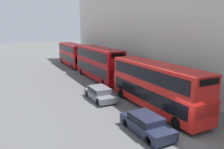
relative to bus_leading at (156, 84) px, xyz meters
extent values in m
plane|color=#5B5B5B|center=(-1.60, -5.14, -2.31)|extent=(200.00, 200.00, 0.00)
cube|color=red|center=(0.00, 0.01, -0.96)|extent=(2.55, 11.31, 2.01)
cube|color=red|center=(0.00, 0.01, 0.96)|extent=(2.50, 11.08, 1.83)
cube|color=black|center=(0.00, 0.01, -0.72)|extent=(2.59, 10.40, 1.13)
cube|color=black|center=(0.00, 0.01, 1.05)|extent=(2.59, 10.40, 1.10)
cube|color=black|center=(0.00, -5.62, -0.56)|extent=(2.17, 0.06, 1.00)
cube|color=black|center=(0.00, -5.62, 1.51)|extent=(1.78, 0.06, 0.44)
cylinder|color=black|center=(-1.12, -4.05, -1.81)|extent=(0.30, 1.00, 1.00)
cylinder|color=black|center=(1.13, -4.05, -1.81)|extent=(0.30, 1.00, 1.00)
cylinder|color=black|center=(-1.12, 4.06, -1.81)|extent=(0.30, 1.00, 1.00)
cylinder|color=black|center=(1.13, 4.06, -1.81)|extent=(0.30, 1.00, 1.00)
cube|color=#A80F14|center=(0.00, 12.85, -0.86)|extent=(2.55, 11.49, 2.20)
cube|color=#A80F14|center=(0.00, 12.85, 1.22)|extent=(2.50, 11.26, 1.97)
cube|color=black|center=(0.00, 12.85, -0.60)|extent=(2.59, 10.57, 1.23)
cube|color=black|center=(0.00, 12.85, 1.32)|extent=(2.59, 10.57, 1.18)
cube|color=black|center=(0.00, 7.14, -0.42)|extent=(2.17, 0.06, 1.10)
cube|color=black|center=(0.00, 7.14, 1.81)|extent=(1.78, 0.06, 0.47)
cylinder|color=black|center=(-1.12, 8.71, -1.81)|extent=(0.30, 1.00, 1.00)
cylinder|color=black|center=(1.13, 8.71, -1.81)|extent=(0.30, 1.00, 1.00)
cylinder|color=black|center=(-1.12, 17.00, -1.81)|extent=(0.30, 1.00, 1.00)
cylinder|color=black|center=(1.13, 17.00, -1.81)|extent=(0.30, 1.00, 1.00)
cube|color=red|center=(0.00, 25.50, -0.95)|extent=(2.55, 10.60, 2.04)
cube|color=red|center=(0.00, 25.50, 0.97)|extent=(2.50, 10.39, 1.79)
cube|color=black|center=(0.00, 25.50, -0.70)|extent=(2.59, 9.75, 1.14)
cube|color=black|center=(0.00, 25.50, 1.06)|extent=(2.59, 9.75, 1.07)
cube|color=black|center=(0.00, 20.23, -0.54)|extent=(2.17, 0.06, 1.02)
cube|color=black|center=(0.00, 20.23, 1.50)|extent=(1.78, 0.06, 0.43)
cylinder|color=black|center=(-1.12, 21.80, -1.81)|extent=(0.30, 1.00, 1.00)
cylinder|color=black|center=(1.13, 21.80, -1.81)|extent=(0.30, 1.00, 1.00)
cylinder|color=black|center=(-1.12, 29.20, -1.81)|extent=(0.30, 1.00, 1.00)
cylinder|color=black|center=(1.13, 29.20, -1.81)|extent=(0.30, 1.00, 1.00)
cube|color=#1E2338|center=(-3.40, -3.47, -1.80)|extent=(1.87, 4.44, 0.68)
cube|color=#1E2338|center=(-3.40, -3.36, -1.23)|extent=(1.64, 2.44, 0.46)
cube|color=black|center=(-3.40, -3.36, -1.21)|extent=(1.68, 2.32, 0.29)
cylinder|color=black|center=(-4.22, -4.90, -1.99)|extent=(0.22, 0.64, 0.64)
cylinder|color=black|center=(-2.58, -4.90, -1.99)|extent=(0.22, 0.64, 0.64)
cylinder|color=black|center=(-4.22, -2.05, -1.99)|extent=(0.22, 0.64, 0.64)
cylinder|color=black|center=(-2.58, -2.05, -1.99)|extent=(0.22, 0.64, 0.64)
cube|color=slate|center=(-3.40, 4.68, -1.85)|extent=(1.89, 4.52, 0.57)
cube|color=slate|center=(-3.40, 4.79, -1.29)|extent=(1.66, 2.49, 0.54)
cube|color=black|center=(-3.40, 4.79, -1.27)|extent=(1.70, 2.36, 0.35)
cylinder|color=black|center=(-4.23, 3.23, -1.99)|extent=(0.22, 0.64, 0.64)
cylinder|color=black|center=(-2.57, 3.23, -1.99)|extent=(0.22, 0.64, 0.64)
cylinder|color=black|center=(-4.23, 6.12, -1.99)|extent=(0.22, 0.64, 0.64)
cylinder|color=black|center=(-2.57, 6.12, -1.99)|extent=(0.22, 0.64, 0.64)
cylinder|color=#26262D|center=(2.55, -0.65, -1.58)|extent=(0.36, 0.36, 1.47)
sphere|color=tan|center=(2.55, -0.65, -0.74)|extent=(0.22, 0.22, 0.22)
camera|label=1|loc=(-12.01, -15.10, 5.07)|focal=35.00mm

